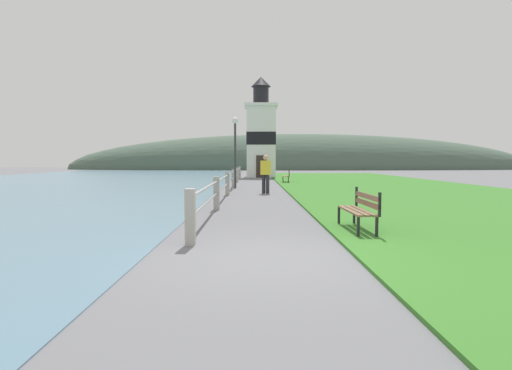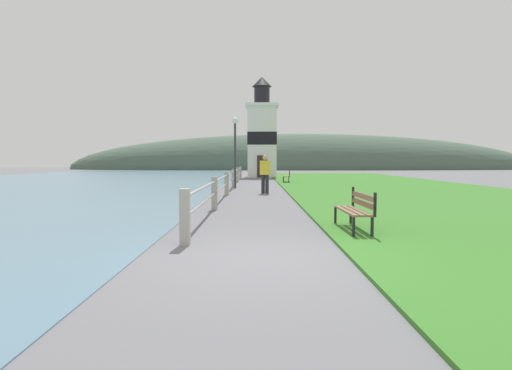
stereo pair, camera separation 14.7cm
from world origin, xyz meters
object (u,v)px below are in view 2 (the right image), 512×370
at_px(park_bench_midway, 288,175).
at_px(lighthouse, 262,135).
at_px(park_bench_near, 357,208).
at_px(person_strolling, 265,173).
at_px(lamp_post, 235,139).

xyz_separation_m(park_bench_midway, lighthouse, (-1.63, 9.48, 3.33)).
bearing_deg(park_bench_near, person_strolling, -81.15).
relative_size(park_bench_midway, lighthouse, 0.20).
distance_m(person_strolling, lamp_post, 4.29).
relative_size(lighthouse, person_strolling, 5.06).
bearing_deg(person_strolling, lighthouse, 20.85).
distance_m(park_bench_near, lamp_post, 14.27).
relative_size(park_bench_near, park_bench_midway, 0.92).
distance_m(park_bench_midway, lighthouse, 10.18).
bearing_deg(park_bench_near, park_bench_midway, -91.01).
bearing_deg(lighthouse, lamp_post, -96.65).
bearing_deg(park_bench_midway, lamp_post, 61.95).
relative_size(park_bench_midway, person_strolling, 1.03).
bearing_deg(person_strolling, park_bench_midway, 9.95).
distance_m(park_bench_near, park_bench_midway, 18.91).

